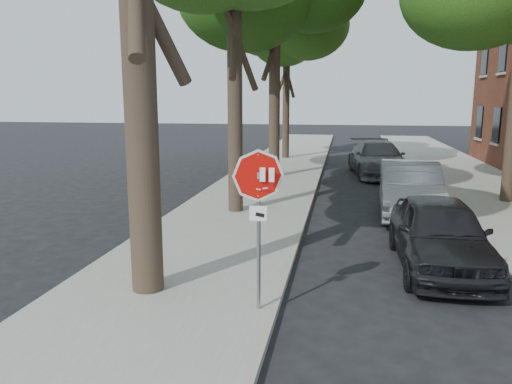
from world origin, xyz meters
TOP-DOWN VIEW (x-y plane):
  - ground at (0.00, 0.00)m, footprint 120.00×120.00m
  - sidewalk_left at (-2.50, 12.00)m, footprint 4.00×55.00m
  - sidewalk_right at (6.00, 12.00)m, footprint 4.00×55.00m
  - curb_left at (-0.45, 12.00)m, footprint 0.12×55.00m
  - curb_right at (3.95, 12.00)m, footprint 0.12×55.00m
  - stop_sign at (-0.70, -0.03)m, footprint 0.76×0.34m
  - tree_far at (-2.72, 21.11)m, footprint 5.29×4.91m
  - car_a at (2.60, 2.93)m, footprint 1.82×4.39m
  - car_b at (2.60, 7.84)m, footprint 1.92×4.92m
  - car_c at (2.14, 15.66)m, footprint 2.82×5.61m

SIDE VIEW (x-z plane):
  - ground at x=0.00m, z-range 0.00..0.00m
  - sidewalk_left at x=-2.50m, z-range 0.00..0.12m
  - sidewalk_right at x=6.00m, z-range 0.00..0.12m
  - curb_left at x=-0.45m, z-range 0.00..0.13m
  - curb_right at x=3.95m, z-range 0.00..0.13m
  - car_a at x=2.60m, z-range 0.00..1.49m
  - car_c at x=2.14m, z-range 0.00..1.56m
  - car_b at x=2.60m, z-range 0.00..1.60m
  - stop_sign at x=-0.70m, z-range 0.64..3.25m
  - tree_far at x=-2.72m, z-range 2.55..11.88m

